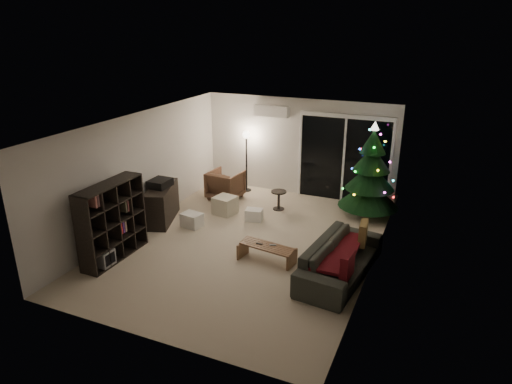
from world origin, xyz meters
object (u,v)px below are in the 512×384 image
coffee_table (267,254)px  christmas_tree (371,170)px  sofa (340,259)px  bookshelf (104,220)px  armchair (225,185)px  media_cabinet (162,204)px

coffee_table → christmas_tree: bearing=74.3°
sofa → coffee_table: bearing=98.8°
sofa → coffee_table: sofa is taller
bookshelf → coffee_table: size_ratio=1.42×
armchair → media_cabinet: bearing=73.0°
coffee_table → christmas_tree: size_ratio=0.48×
sofa → bookshelf: bearing=110.4°
coffee_table → christmas_tree: (1.33, 2.96, 0.95)m
bookshelf → christmas_tree: size_ratio=0.67×
bookshelf → armchair: (0.69, 3.65, -0.38)m
bookshelf → sofa: bookshelf is taller
armchair → sofa: (3.61, -2.60, -0.04)m
bookshelf → christmas_tree: bearing=65.0°
armchair → sofa: size_ratio=0.36×
sofa → coffee_table: (-1.38, -0.05, -0.16)m
bookshelf → coffee_table: 3.14m
coffee_table → christmas_tree: christmas_tree is taller
coffee_table → armchair: bearing=138.4°
christmas_tree → sofa: bearing=-88.9°
armchair → christmas_tree: bearing=-171.1°
bookshelf → coffee_table: bookshelf is taller
christmas_tree → bookshelf: bearing=-137.0°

